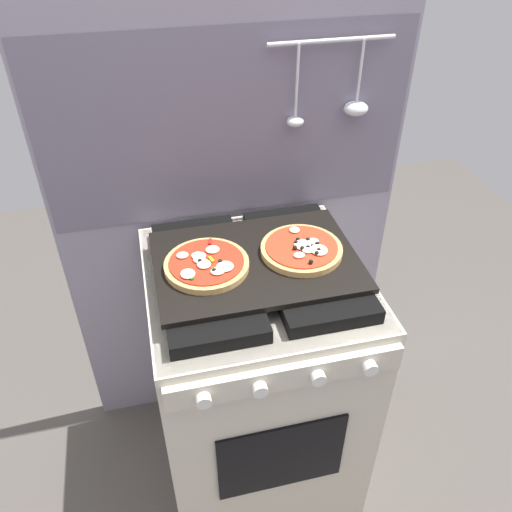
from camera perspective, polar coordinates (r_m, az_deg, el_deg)
The scene contains 6 objects.
ground_plane at distance 2.07m, azimuth 0.00°, elevation -20.82°, with size 4.00×4.00×0.00m, color #4C4742.
kitchen_backsplash at distance 1.72m, azimuth -2.54°, elevation 2.88°, with size 1.10×0.09×1.55m.
stove at distance 1.70m, azimuth 0.01°, elevation -12.86°, with size 0.60×0.64×0.90m.
baking_tray at distance 1.39m, azimuth 0.00°, elevation -0.59°, with size 0.54×0.38×0.02m, color black.
pizza_left at distance 1.35m, azimuth -5.46°, elevation -0.90°, with size 0.22×0.22×0.03m.
pizza_right at distance 1.40m, azimuth 5.11°, elevation 0.71°, with size 0.22×0.22×0.03m.
Camera 1 is at (-0.26, -1.06, 1.76)m, focal length 36.39 mm.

